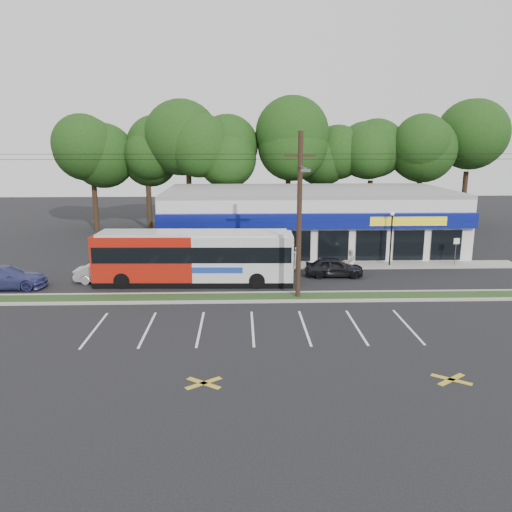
{
  "coord_description": "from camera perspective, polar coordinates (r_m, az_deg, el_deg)",
  "views": [
    {
      "loc": [
        -0.48,
        -28.27,
        9.38
      ],
      "look_at": [
        0.55,
        5.0,
        1.75
      ],
      "focal_mm": 35.0,
      "sensor_mm": 36.0,
      "label": 1
    }
  ],
  "objects": [
    {
      "name": "strip_mall",
      "position": [
        45.09,
        5.88,
        4.25
      ],
      "size": [
        25.0,
        12.55,
        5.3
      ],
      "color": "silver",
      "rests_on": "ground"
    },
    {
      "name": "sidewalk",
      "position": [
        38.81,
        6.39,
        -1.09
      ],
      "size": [
        32.0,
        2.2,
        0.1
      ],
      "primitive_type": "cube",
      "color": "#9E9E93",
      "rests_on": "ground"
    },
    {
      "name": "utility_pole",
      "position": [
        29.65,
        4.67,
        5.18
      ],
      "size": [
        50.0,
        2.77,
        10.0
      ],
      "color": "black",
      "rests_on": "ground"
    },
    {
      "name": "lamp_post",
      "position": [
        39.38,
        15.21,
        2.64
      ],
      "size": [
        0.3,
        0.3,
        4.25
      ],
      "color": "black",
      "rests_on": "ground"
    },
    {
      "name": "curb_north",
      "position": [
        31.53,
        -0.83,
        -4.27
      ],
      "size": [
        40.0,
        0.25,
        0.14
      ],
      "primitive_type": "cube",
      "color": "#9E9E93",
      "rests_on": "ground"
    },
    {
      "name": "sign_post",
      "position": [
        41.11,
        21.89,
        0.99
      ],
      "size": [
        0.45,
        0.1,
        2.23
      ],
      "color": "#59595E",
      "rests_on": "ground"
    },
    {
      "name": "metrobus",
      "position": [
        33.76,
        -7.07,
        -0.02
      ],
      "size": [
        13.3,
        3.15,
        3.55
      ],
      "rotation": [
        0.0,
        0.0,
        -0.03
      ],
      "color": "#AA170D",
      "rests_on": "ground"
    },
    {
      "name": "car_silver",
      "position": [
        35.54,
        -16.79,
        -1.84
      ],
      "size": [
        4.09,
        1.47,
        1.34
      ],
      "primitive_type": "imported",
      "rotation": [
        0.0,
        0.0,
        1.56
      ],
      "color": "#9DA0A4",
      "rests_on": "ground"
    },
    {
      "name": "curb_south",
      "position": [
        29.91,
        -0.78,
        -5.23
      ],
      "size": [
        40.0,
        0.25,
        0.14
      ],
      "primitive_type": "cube",
      "color": "#9E9E93",
      "rests_on": "ground"
    },
    {
      "name": "car_dark",
      "position": [
        35.92,
        8.92,
        -1.24
      ],
      "size": [
        4.16,
        1.81,
        1.4
      ],
      "primitive_type": "imported",
      "rotation": [
        0.0,
        0.0,
        1.53
      ],
      "color": "black",
      "rests_on": "ground"
    },
    {
      "name": "pedestrian_a",
      "position": [
        37.98,
        4.62,
        -0.16
      ],
      "size": [
        0.69,
        0.56,
        1.65
      ],
      "primitive_type": "imported",
      "rotation": [
        0.0,
        0.0,
        3.45
      ],
      "color": "beige",
      "rests_on": "ground"
    },
    {
      "name": "pedestrian_b",
      "position": [
        36.69,
        10.67,
        -0.65
      ],
      "size": [
        0.97,
        0.79,
        1.85
      ],
      "primitive_type": "imported",
      "rotation": [
        0.0,
        0.0,
        3.25
      ],
      "color": "#BCB2A9",
      "rests_on": "ground"
    },
    {
      "name": "tree_line",
      "position": [
        54.46,
        3.0,
        11.87
      ],
      "size": [
        46.76,
        6.76,
        11.83
      ],
      "color": "black",
      "rests_on": "ground"
    },
    {
      "name": "car_blue",
      "position": [
        36.47,
        -26.71,
        -2.18
      ],
      "size": [
        5.3,
        2.41,
        1.51
      ],
      "primitive_type": "imported",
      "rotation": [
        0.0,
        0.0,
        1.63
      ],
      "color": "navy",
      "rests_on": "ground"
    },
    {
      "name": "ground",
      "position": [
        29.79,
        -0.77,
        -5.45
      ],
      "size": [
        120.0,
        120.0,
        0.0
      ],
      "primitive_type": "plane",
      "color": "black",
      "rests_on": "ground"
    },
    {
      "name": "grass_strip",
      "position": [
        30.72,
        -0.8,
        -4.76
      ],
      "size": [
        40.0,
        1.6,
        0.12
      ],
      "primitive_type": "cube",
      "color": "#223515",
      "rests_on": "ground"
    }
  ]
}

